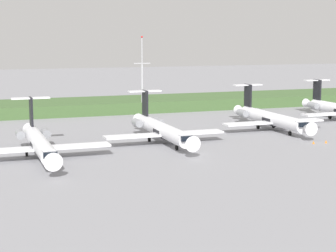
{
  "coord_description": "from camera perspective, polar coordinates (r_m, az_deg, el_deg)",
  "views": [
    {
      "loc": [
        -35.96,
        -87.56,
        19.6
      ],
      "look_at": [
        0.0,
        13.02,
        3.0
      ],
      "focal_mm": 60.97,
      "sensor_mm": 36.0,
      "label": 1
    }
  ],
  "objects": [
    {
      "name": "regional_jet_second",
      "position": [
        96.14,
        -12.76,
        -1.61
      ],
      "size": [
        22.81,
        31.0,
        9.0
      ],
      "color": "white",
      "rests_on": "ground"
    },
    {
      "name": "antenna_mast",
      "position": [
        147.25,
        -2.6,
        4.45
      ],
      "size": [
        4.4,
        0.5,
        20.0
      ],
      "color": "#B2B2B7",
      "rests_on": "ground"
    },
    {
      "name": "regional_jet_third",
      "position": [
        107.15,
        -0.62,
        -0.33
      ],
      "size": [
        22.81,
        31.0,
        9.0
      ],
      "color": "white",
      "rests_on": "ground"
    },
    {
      "name": "safety_cone_front_marker",
      "position": [
        109.59,
        14.35,
        -1.6
      ],
      "size": [
        0.44,
        0.44,
        0.55
      ],
      "primitive_type": "cone",
      "color": "orange",
      "rests_on": "ground"
    },
    {
      "name": "regional_jet_fourth",
      "position": [
        124.33,
        10.18,
        0.81
      ],
      "size": [
        22.81,
        31.0,
        9.0
      ],
      "color": "white",
      "rests_on": "ground"
    },
    {
      "name": "grass_berm",
      "position": [
        155.0,
        -6.13,
        2.08
      ],
      "size": [
        320.0,
        20.0,
        3.0
      ],
      "primitive_type": "cube",
      "color": "#426033",
      "rests_on": "ground"
    },
    {
      "name": "ground_plane",
      "position": [
        124.49,
        -2.63,
        -0.23
      ],
      "size": [
        500.0,
        500.0,
        0.0
      ],
      "primitive_type": "plane",
      "color": "gray"
    },
    {
      "name": "safety_cone_mid_marker",
      "position": [
        110.97,
        15.52,
        -1.52
      ],
      "size": [
        0.44,
        0.44,
        0.55
      ],
      "primitive_type": "cone",
      "color": "orange",
      "rests_on": "ground"
    }
  ]
}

